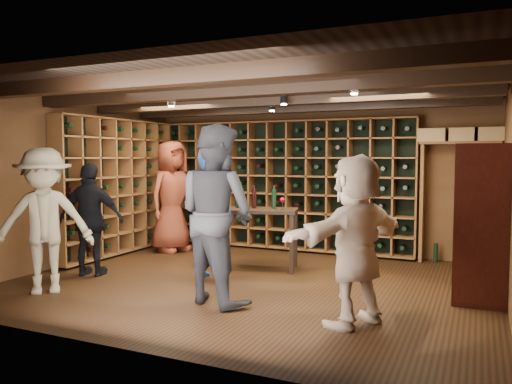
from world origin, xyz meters
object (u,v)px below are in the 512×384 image
at_px(display_cabinet, 480,227).
at_px(guest_khaki, 44,221).
at_px(guest_woman_black, 91,219).
at_px(guest_beige, 356,240).
at_px(tasting_table, 257,216).
at_px(guest_red_floral, 172,196).
at_px(man_blue_shirt, 211,213).
at_px(man_grey_suit, 217,214).

bearing_deg(display_cabinet, guest_khaki, -160.87).
bearing_deg(guest_woman_black, guest_beige, 156.07).
bearing_deg(tasting_table, guest_woman_black, -159.36).
bearing_deg(guest_red_floral, display_cabinet, -91.09).
bearing_deg(guest_red_floral, man_blue_shirt, -119.43).
distance_m(man_grey_suit, guest_red_floral, 3.20).
distance_m(guest_beige, tasting_table, 2.61).
bearing_deg(display_cabinet, guest_red_floral, 165.99).
height_order(man_blue_shirt, man_grey_suit, man_grey_suit).
height_order(guest_woman_black, guest_beige, guest_beige).
xyz_separation_m(guest_red_floral, tasting_table, (1.89, -0.65, -0.17)).
distance_m(display_cabinet, guest_beige, 1.68).
xyz_separation_m(display_cabinet, man_grey_suit, (-2.70, -1.14, 0.14)).
bearing_deg(guest_woman_black, guest_khaki, 80.62).
bearing_deg(guest_khaki, man_grey_suit, -29.38).
relative_size(guest_beige, tasting_table, 1.30).
distance_m(guest_red_floral, guest_khaki, 2.87).
bearing_deg(man_blue_shirt, guest_khaki, 53.68).
height_order(guest_woman_black, tasting_table, guest_woman_black).
bearing_deg(man_grey_suit, guest_beige, -164.50).
distance_m(guest_red_floral, guest_beige, 4.51).
bearing_deg(man_grey_suit, guest_woman_black, 9.34).
xyz_separation_m(guest_woman_black, guest_khaki, (0.11, -0.91, 0.09)).
height_order(guest_red_floral, guest_beige, guest_red_floral).
height_order(display_cabinet, guest_beige, display_cabinet).
distance_m(display_cabinet, man_grey_suit, 2.93).
relative_size(man_blue_shirt, guest_woman_black, 1.14).
height_order(man_grey_suit, guest_woman_black, man_grey_suit).
xyz_separation_m(display_cabinet, guest_red_floral, (-4.87, 1.21, 0.10)).
distance_m(display_cabinet, guest_red_floral, 5.02).
relative_size(guest_woman_black, guest_khaki, 0.89).
relative_size(man_blue_shirt, guest_red_floral, 0.93).
bearing_deg(guest_woman_black, man_grey_suit, 153.49).
bearing_deg(tasting_table, guest_khaki, -142.86).
bearing_deg(tasting_table, man_blue_shirt, -126.00).
xyz_separation_m(guest_red_floral, guest_woman_black, (-0.01, -1.96, -0.18)).
xyz_separation_m(guest_woman_black, guest_beige, (3.78, -0.52, 0.05)).
distance_m(guest_woman_black, guest_khaki, 0.92).
distance_m(man_grey_suit, guest_woman_black, 2.23).
bearing_deg(guest_red_floral, guest_beige, -110.41).
bearing_deg(guest_red_floral, tasting_table, -96.12).
distance_m(guest_khaki, guest_beige, 3.69).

